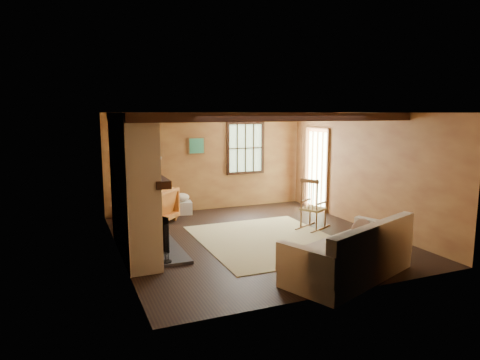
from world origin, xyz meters
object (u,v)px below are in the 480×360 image
rocking_chair (312,207)px  fireplace (134,190)px  sofa (352,257)px  armchair (153,205)px  laundry_basket (181,208)px

rocking_chair → fireplace: bearing=65.3°
sofa → armchair: size_ratio=2.74×
armchair → rocking_chair: bearing=103.3°
fireplace → sofa: fireplace is taller
laundry_basket → armchair: bearing=-143.7°
sofa → armchair: (-2.05, 4.27, 0.08)m
fireplace → armchair: bearing=70.5°
sofa → armchair: sofa is taller
rocking_chair → laundry_basket: (-2.19, 2.31, -0.30)m
fireplace → laundry_basket: bearing=59.9°
fireplace → sofa: bearing=-40.4°
fireplace → rocking_chair: bearing=3.0°
rocking_chair → sofa: 2.68m
fireplace → laundry_basket: fireplace is taller
rocking_chair → sofa: bearing=132.6°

